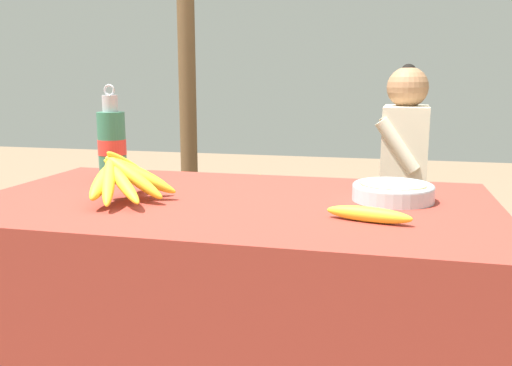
{
  "coord_description": "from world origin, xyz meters",
  "views": [
    {
      "loc": [
        0.41,
        -1.43,
        1.05
      ],
      "look_at": [
        0.06,
        0.05,
        0.76
      ],
      "focal_mm": 38.0,
      "sensor_mm": 36.0,
      "label": 1
    }
  ],
  "objects_px": {
    "water_bottle": "(112,144)",
    "loose_banana_front": "(369,214)",
    "seated_vendor": "(393,166)",
    "support_post_near": "(186,31)",
    "wooden_bench": "(342,220)",
    "banana_bunch_ripe": "(125,177)",
    "serving_bowl": "(393,191)",
    "banana_bunch_green": "(266,189)"
  },
  "relations": [
    {
      "from": "wooden_bench",
      "to": "support_post_near",
      "type": "xyz_separation_m",
      "value": [
        -0.95,
        0.41,
        0.96
      ]
    },
    {
      "from": "serving_bowl",
      "to": "support_post_near",
      "type": "relative_size",
      "value": 0.08
    },
    {
      "from": "loose_banana_front",
      "to": "support_post_near",
      "type": "distance_m",
      "value": 2.18
    },
    {
      "from": "wooden_bench",
      "to": "banana_bunch_green",
      "type": "relative_size",
      "value": 4.68
    },
    {
      "from": "banana_bunch_ripe",
      "to": "serving_bowl",
      "type": "relative_size",
      "value": 1.54
    },
    {
      "from": "water_bottle",
      "to": "wooden_bench",
      "type": "relative_size",
      "value": 0.21
    },
    {
      "from": "serving_bowl",
      "to": "water_bottle",
      "type": "bearing_deg",
      "value": 174.61
    },
    {
      "from": "serving_bowl",
      "to": "wooden_bench",
      "type": "xyz_separation_m",
      "value": [
        -0.22,
        1.11,
        -0.38
      ]
    },
    {
      "from": "water_bottle",
      "to": "wooden_bench",
      "type": "distance_m",
      "value": 1.32
    },
    {
      "from": "banana_bunch_ripe",
      "to": "seated_vendor",
      "type": "distance_m",
      "value": 1.46
    },
    {
      "from": "water_bottle",
      "to": "seated_vendor",
      "type": "xyz_separation_m",
      "value": [
        0.91,
        1.0,
        -0.19
      ]
    },
    {
      "from": "water_bottle",
      "to": "loose_banana_front",
      "type": "distance_m",
      "value": 0.91
    },
    {
      "from": "serving_bowl",
      "to": "support_post_near",
      "type": "bearing_deg",
      "value": 127.57
    },
    {
      "from": "banana_bunch_green",
      "to": "support_post_near",
      "type": "height_order",
      "value": "support_post_near"
    },
    {
      "from": "seated_vendor",
      "to": "water_bottle",
      "type": "bearing_deg",
      "value": 49.75
    },
    {
      "from": "banana_bunch_ripe",
      "to": "loose_banana_front",
      "type": "distance_m",
      "value": 0.67
    },
    {
      "from": "serving_bowl",
      "to": "water_bottle",
      "type": "height_order",
      "value": "water_bottle"
    },
    {
      "from": "serving_bowl",
      "to": "water_bottle",
      "type": "xyz_separation_m",
      "value": [
        -0.9,
        0.08,
        0.09
      ]
    },
    {
      "from": "seated_vendor",
      "to": "banana_bunch_green",
      "type": "relative_size",
      "value": 3.4
    },
    {
      "from": "banana_bunch_ripe",
      "to": "serving_bowl",
      "type": "distance_m",
      "value": 0.74
    },
    {
      "from": "water_bottle",
      "to": "seated_vendor",
      "type": "relative_size",
      "value": 0.28
    },
    {
      "from": "water_bottle",
      "to": "support_post_near",
      "type": "height_order",
      "value": "support_post_near"
    },
    {
      "from": "serving_bowl",
      "to": "wooden_bench",
      "type": "height_order",
      "value": "serving_bowl"
    },
    {
      "from": "banana_bunch_ripe",
      "to": "support_post_near",
      "type": "bearing_deg",
      "value": 104.94
    },
    {
      "from": "wooden_bench",
      "to": "serving_bowl",
      "type": "bearing_deg",
      "value": -78.76
    },
    {
      "from": "seated_vendor",
      "to": "support_post_near",
      "type": "height_order",
      "value": "support_post_near"
    },
    {
      "from": "banana_bunch_ripe",
      "to": "wooden_bench",
      "type": "xyz_separation_m",
      "value": [
        0.5,
        1.29,
        -0.42
      ]
    },
    {
      "from": "banana_bunch_ripe",
      "to": "banana_bunch_green",
      "type": "relative_size",
      "value": 1.05
    },
    {
      "from": "water_bottle",
      "to": "banana_bunch_green",
      "type": "height_order",
      "value": "water_bottle"
    },
    {
      "from": "support_post_near",
      "to": "water_bottle",
      "type": "bearing_deg",
      "value": -79.12
    },
    {
      "from": "wooden_bench",
      "to": "support_post_near",
      "type": "height_order",
      "value": "support_post_near"
    },
    {
      "from": "banana_bunch_ripe",
      "to": "serving_bowl",
      "type": "xyz_separation_m",
      "value": [
        0.72,
        0.18,
        -0.04
      ]
    },
    {
      "from": "banana_bunch_green",
      "to": "seated_vendor",
      "type": "bearing_deg",
      "value": -2.97
    },
    {
      "from": "banana_bunch_ripe",
      "to": "seated_vendor",
      "type": "xyz_separation_m",
      "value": [
        0.73,
        1.26,
        -0.14
      ]
    },
    {
      "from": "wooden_bench",
      "to": "seated_vendor",
      "type": "bearing_deg",
      "value": -7.32
    },
    {
      "from": "seated_vendor",
      "to": "support_post_near",
      "type": "xyz_separation_m",
      "value": [
        -1.19,
        0.44,
        0.68
      ]
    },
    {
      "from": "banana_bunch_green",
      "to": "support_post_near",
      "type": "distance_m",
      "value": 1.08
    },
    {
      "from": "serving_bowl",
      "to": "support_post_near",
      "type": "height_order",
      "value": "support_post_near"
    },
    {
      "from": "water_bottle",
      "to": "seated_vendor",
      "type": "bearing_deg",
      "value": 47.64
    },
    {
      "from": "support_post_near",
      "to": "banana_bunch_green",
      "type": "bearing_deg",
      "value": -35.91
    },
    {
      "from": "water_bottle",
      "to": "banana_bunch_green",
      "type": "bearing_deg",
      "value": 74.37
    },
    {
      "from": "water_bottle",
      "to": "loose_banana_front",
      "type": "bearing_deg",
      "value": -21.79
    }
  ]
}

